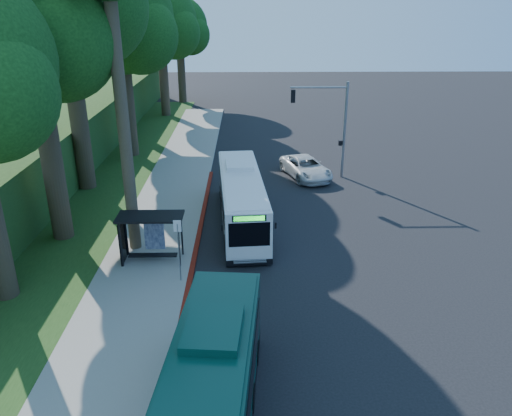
{
  "coord_description": "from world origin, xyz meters",
  "views": [
    {
      "loc": [
        -2.29,
        -25.24,
        12.15
      ],
      "look_at": [
        -1.77,
        1.0,
        1.25
      ],
      "focal_mm": 35.0,
      "sensor_mm": 36.0,
      "label": 1
    }
  ],
  "objects_px": {
    "pickup": "(306,168)",
    "teal_bus": "(206,414)",
    "bus_shelter": "(146,228)",
    "white_bus": "(241,198)"
  },
  "relations": [
    {
      "from": "pickup",
      "to": "white_bus",
      "type": "bearing_deg",
      "value": -137.13
    },
    {
      "from": "white_bus",
      "to": "pickup",
      "type": "xyz_separation_m",
      "value": [
        4.71,
        8.15,
        -0.82
      ]
    },
    {
      "from": "bus_shelter",
      "to": "pickup",
      "type": "distance_m",
      "value": 15.92
    },
    {
      "from": "white_bus",
      "to": "teal_bus",
      "type": "distance_m",
      "value": 16.54
    },
    {
      "from": "pickup",
      "to": "teal_bus",
      "type": "bearing_deg",
      "value": -119.84
    },
    {
      "from": "white_bus",
      "to": "teal_bus",
      "type": "bearing_deg",
      "value": -97.4
    },
    {
      "from": "bus_shelter",
      "to": "pickup",
      "type": "relative_size",
      "value": 0.6
    },
    {
      "from": "white_bus",
      "to": "pickup",
      "type": "height_order",
      "value": "white_bus"
    },
    {
      "from": "bus_shelter",
      "to": "teal_bus",
      "type": "relative_size",
      "value": 0.28
    },
    {
      "from": "white_bus",
      "to": "pickup",
      "type": "relative_size",
      "value": 2.04
    }
  ]
}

